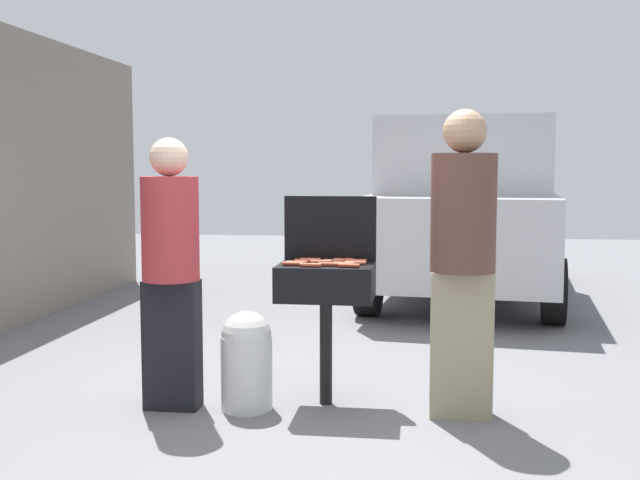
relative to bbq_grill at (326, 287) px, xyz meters
The scene contains 20 objects.
ground_plane 0.81m from the bbq_grill, 161.33° to the right, with size 24.00×24.00×0.00m, color slate.
bbq_grill is the anchor object (origin of this frame).
grill_lid_open 0.41m from the bbq_grill, 90.00° to the left, with size 0.60×0.05×0.42m, color black.
hot_dog_0 0.22m from the bbq_grill, 51.81° to the left, with size 0.03×0.03×0.13m, color #B74C33.
hot_dog_1 0.19m from the bbq_grill, 71.66° to the right, with size 0.03×0.03×0.13m, color #AD4228.
hot_dog_2 0.23m from the bbq_grill, 116.82° to the right, with size 0.03×0.03×0.13m, color #B74C33.
hot_dog_3 0.16m from the bbq_grill, 158.37° to the left, with size 0.03×0.03×0.13m, color #C6593D.
hot_dog_4 0.26m from the bbq_grill, 42.23° to the right, with size 0.03×0.03×0.13m, color #AD4228.
hot_dog_5 0.24m from the bbq_grill, 164.74° to the right, with size 0.03×0.03×0.13m, color #B74C33.
hot_dog_6 0.27m from the bbq_grill, 152.52° to the right, with size 0.03×0.03×0.13m, color #AD4228.
hot_dog_7 0.24m from the bbq_grill, ahead, with size 0.03×0.03×0.13m, color #C6593D.
hot_dog_8 0.21m from the bbq_grill, 30.07° to the right, with size 0.03×0.03×0.13m, color #C6593D.
hot_dog_9 0.25m from the bbq_grill, 25.66° to the left, with size 0.03×0.03×0.13m, color #B74C33.
hot_dog_10 0.22m from the bbq_grill, 135.69° to the left, with size 0.03×0.03×0.13m, color #B74C33.
hot_dog_11 0.22m from the bbq_grill, 160.29° to the left, with size 0.03×0.03×0.13m, color #B74C33.
hot_dog_12 0.17m from the bbq_grill, 57.76° to the left, with size 0.03×0.03×0.13m, color #C6593D.
propane_tank 0.67m from the bbq_grill, 159.74° to the right, with size 0.32×0.32×0.62m.
person_left 0.97m from the bbq_grill, 167.30° to the right, with size 0.35×0.35×1.68m.
person_right 0.88m from the bbq_grill, ahead, with size 0.39×0.39×1.84m.
parked_minivan 4.49m from the bbq_grill, 75.45° to the left, with size 2.44×4.59×2.02m.
Camera 1 is at (0.88, -4.63, 1.50)m, focal length 42.97 mm.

